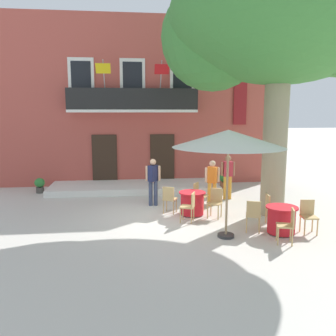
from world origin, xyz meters
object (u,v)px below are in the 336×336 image
at_px(cafe_chair_near_tree_0, 215,201).
at_px(ground_planter_right, 224,180).
at_px(cafe_table_middle, 281,220).
at_px(pedestrian_near_entrance, 212,180).
at_px(cafe_chair_near_tree_2, 169,198).
at_px(cafe_umbrella, 228,139).
at_px(cafe_chair_middle_0, 253,214).
at_px(cafe_chair_middle_1, 288,224).
at_px(pedestrian_by_tree, 153,179).
at_px(pedestrian_mid_plaza, 228,175).
at_px(cafe_table_near_tree, 192,203).
at_px(plane_tree, 277,22).
at_px(ground_planter_left, 40,185).
at_px(cafe_chair_near_tree_1, 199,194).
at_px(cafe_chair_near_tree_3, 190,205).
at_px(cafe_chair_middle_3, 271,207).
at_px(cafe_chair_middle_2, 308,214).

relative_size(cafe_chair_near_tree_0, ground_planter_right, 1.41).
relative_size(cafe_table_middle, pedestrian_near_entrance, 0.53).
bearing_deg(cafe_chair_near_tree_2, cafe_umbrella, -62.04).
xyz_separation_m(cafe_chair_middle_0, ground_planter_right, (0.74, 5.72, -0.17)).
height_order(cafe_chair_middle_1, pedestrian_near_entrance, pedestrian_near_entrance).
distance_m(cafe_chair_near_tree_0, pedestrian_by_tree, 2.50).
height_order(pedestrian_mid_plaza, pedestrian_by_tree, pedestrian_mid_plaza).
bearing_deg(cafe_table_near_tree, cafe_table_middle, -43.88).
relative_size(plane_tree, ground_planter_left, 13.22).
xyz_separation_m(plane_tree, cafe_chair_middle_0, (-1.12, -1.68, -5.44)).
height_order(plane_tree, cafe_chair_middle_1, plane_tree).
bearing_deg(pedestrian_mid_plaza, cafe_table_middle, -84.39).
distance_m(plane_tree, cafe_table_middle, 5.89).
relative_size(cafe_chair_near_tree_1, cafe_chair_middle_0, 1.00).
relative_size(cafe_chair_near_tree_0, cafe_chair_near_tree_2, 1.00).
bearing_deg(cafe_chair_near_tree_2, cafe_table_near_tree, -18.06).
relative_size(cafe_chair_near_tree_3, pedestrian_mid_plaza, 0.54).
height_order(cafe_chair_near_tree_2, cafe_chair_near_tree_3, same).
bearing_deg(cafe_chair_near_tree_1, cafe_chair_near_tree_2, -157.85).
xyz_separation_m(cafe_chair_middle_1, pedestrian_by_tree, (-3.11, 4.06, 0.42)).
xyz_separation_m(cafe_chair_near_tree_3, pedestrian_by_tree, (-0.96, 2.03, 0.42)).
height_order(plane_tree, cafe_chair_near_tree_1, plane_tree).
bearing_deg(pedestrian_mid_plaza, pedestrian_near_entrance, -134.27).
bearing_deg(plane_tree, pedestrian_near_entrance, 141.78).
xyz_separation_m(plane_tree, cafe_chair_near_tree_0, (-1.81, -0.16, -5.44)).
bearing_deg(ground_planter_left, cafe_table_middle, -36.84).
height_order(cafe_chair_middle_3, pedestrian_near_entrance, pedestrian_near_entrance).
xyz_separation_m(plane_tree, cafe_chair_middle_2, (0.36, -1.88, -5.44)).
relative_size(cafe_table_near_tree, cafe_chair_near_tree_2, 0.95).
xyz_separation_m(cafe_chair_middle_3, ground_planter_left, (-7.78, 5.07, -0.19)).
bearing_deg(cafe_chair_near_tree_0, cafe_umbrella, -94.93).
relative_size(cafe_chair_near_tree_0, pedestrian_near_entrance, 0.56).
distance_m(cafe_chair_middle_3, cafe_umbrella, 2.75).
distance_m(cafe_umbrella, pedestrian_mid_plaza, 4.51).
bearing_deg(cafe_table_middle, cafe_chair_middle_3, 88.75).
bearing_deg(cafe_chair_middle_0, cafe_chair_near_tree_1, 112.11).
relative_size(cafe_chair_near_tree_1, ground_planter_left, 1.48).
bearing_deg(cafe_chair_middle_3, plane_tree, 71.36).
xyz_separation_m(plane_tree, pedestrian_near_entrance, (-1.58, 1.24, -5.06)).
height_order(cafe_chair_near_tree_1, pedestrian_by_tree, pedestrian_by_tree).
relative_size(cafe_chair_near_tree_2, cafe_chair_near_tree_3, 1.00).
bearing_deg(cafe_chair_near_tree_3, cafe_chair_middle_0, -35.24).
relative_size(cafe_chair_near_tree_0, cafe_chair_near_tree_3, 1.00).
bearing_deg(cafe_chair_middle_0, ground_planter_left, 141.29).
bearing_deg(pedestrian_near_entrance, cafe_chair_middle_0, -81.11).
height_order(cafe_chair_middle_1, cafe_umbrella, cafe_umbrella).
distance_m(plane_tree, pedestrian_by_tree, 6.38).
height_order(cafe_chair_near_tree_0, cafe_chair_middle_1, same).
height_order(cafe_chair_middle_2, pedestrian_by_tree, pedestrian_by_tree).
distance_m(cafe_chair_near_tree_1, ground_planter_right, 3.67).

